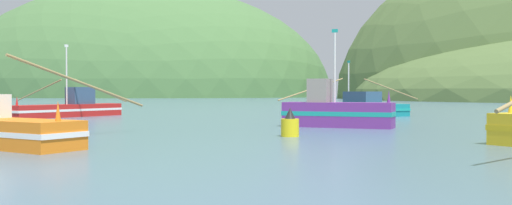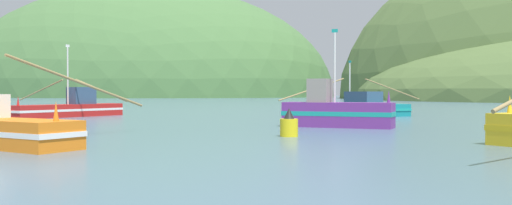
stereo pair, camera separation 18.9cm
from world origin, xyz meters
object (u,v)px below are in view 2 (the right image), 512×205
at_px(fishing_boat_red, 71,108).
at_px(fishing_boat_purple, 336,112).
at_px(fishing_boat_teal, 356,107).
at_px(channel_buoy, 289,125).

height_order(fishing_boat_red, fishing_boat_purple, fishing_boat_red).
bearing_deg(fishing_boat_teal, fishing_boat_red, 71.76).
relative_size(fishing_boat_teal, fishing_boat_red, 0.94).
bearing_deg(channel_buoy, fishing_boat_teal, 87.38).
height_order(fishing_boat_purple, channel_buoy, fishing_boat_purple).
height_order(fishing_boat_red, channel_buoy, fishing_boat_red).
height_order(fishing_boat_teal, fishing_boat_purple, fishing_boat_purple).
relative_size(fishing_boat_red, channel_buoy, 9.53).
relative_size(fishing_boat_teal, channel_buoy, 9.00).
relative_size(fishing_boat_teal, fishing_boat_purple, 1.80).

